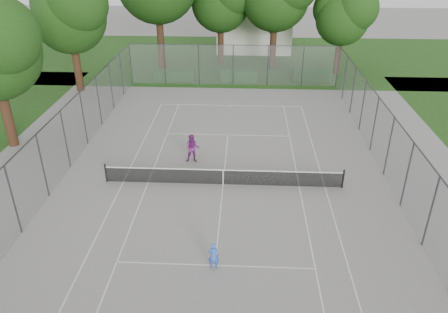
{
  "coord_description": "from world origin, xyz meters",
  "views": [
    {
      "loc": [
        1.06,
        -20.21,
        12.38
      ],
      "look_at": [
        0.0,
        1.0,
        1.2
      ],
      "focal_mm": 35.0,
      "sensor_mm": 36.0,
      "label": 1
    }
  ],
  "objects_px": {
    "woman_player": "(193,148)",
    "tennis_net": "(223,176)",
    "girl_player": "(214,256)",
    "house": "(254,12)"
  },
  "relations": [
    {
      "from": "tennis_net",
      "to": "woman_player",
      "type": "xyz_separation_m",
      "value": [
        -1.93,
        2.55,
        0.36
      ]
    },
    {
      "from": "girl_player",
      "to": "woman_player",
      "type": "height_order",
      "value": "woman_player"
    },
    {
      "from": "house",
      "to": "girl_player",
      "type": "relative_size",
      "value": 7.97
    },
    {
      "from": "house",
      "to": "woman_player",
      "type": "height_order",
      "value": "house"
    },
    {
      "from": "house",
      "to": "girl_player",
      "type": "height_order",
      "value": "house"
    },
    {
      "from": "woman_player",
      "to": "tennis_net",
      "type": "bearing_deg",
      "value": -54.14
    },
    {
      "from": "tennis_net",
      "to": "woman_player",
      "type": "bearing_deg",
      "value": 127.19
    },
    {
      "from": "house",
      "to": "woman_player",
      "type": "distance_m",
      "value": 27.88
    },
    {
      "from": "tennis_net",
      "to": "girl_player",
      "type": "relative_size",
      "value": 10.22
    },
    {
      "from": "house",
      "to": "woman_player",
      "type": "relative_size",
      "value": 5.77
    }
  ]
}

